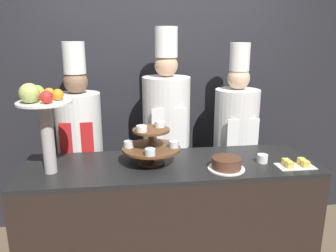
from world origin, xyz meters
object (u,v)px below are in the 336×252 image
(cup_white, at_px, (262,158))
(chef_center_left, at_px, (166,131))
(cake_round, at_px, (226,164))
(tiered_stand, at_px, (151,144))
(fruit_pedestal, at_px, (43,112))
(chef_left, at_px, (80,142))
(cake_square_tray, at_px, (295,164))
(chef_center_right, at_px, (235,137))

(cup_white, distance_m, chef_center_left, 0.85)
(chef_center_left, bearing_deg, cake_round, -63.11)
(tiered_stand, relative_size, chef_center_left, 0.22)
(tiered_stand, bearing_deg, fruit_pedestal, -174.04)
(cup_white, relative_size, chef_left, 0.04)
(fruit_pedestal, relative_size, cup_white, 7.97)
(cake_square_tray, xyz_separation_m, chef_center_right, (-0.21, 0.67, -0.00))
(tiered_stand, xyz_separation_m, cake_round, (0.50, -0.16, -0.11))
(cup_white, bearing_deg, chef_center_right, 91.01)
(cake_round, bearing_deg, tiered_stand, 161.72)
(cake_square_tray, bearing_deg, chef_left, 156.45)
(cup_white, height_order, chef_center_right, chef_center_right)
(cake_round, bearing_deg, fruit_pedestal, 175.55)
(chef_left, bearing_deg, cup_white, -22.86)
(cake_square_tray, bearing_deg, chef_center_left, 140.66)
(fruit_pedestal, distance_m, cake_round, 1.25)
(fruit_pedestal, relative_size, cake_round, 2.39)
(tiered_stand, height_order, cake_round, tiered_stand)
(cake_round, relative_size, cake_square_tray, 0.98)
(fruit_pedestal, bearing_deg, chef_left, 76.72)
(cup_white, bearing_deg, cake_round, -163.59)
(chef_left, bearing_deg, chef_center_right, -0.00)
(tiered_stand, xyz_separation_m, fruit_pedestal, (-0.69, -0.07, 0.27))
(tiered_stand, bearing_deg, chef_left, 138.68)
(cake_round, relative_size, chef_left, 0.14)
(cake_round, relative_size, chef_center_left, 0.13)
(cup_white, height_order, cake_square_tray, cup_white)
(chef_center_left, bearing_deg, cup_white, -42.29)
(chef_center_left, distance_m, chef_center_right, 0.62)
(tiered_stand, distance_m, cake_round, 0.54)
(chef_center_right, bearing_deg, cake_round, -113.37)
(fruit_pedestal, height_order, cup_white, fruit_pedestal)
(chef_center_left, xyz_separation_m, chef_center_right, (0.62, -0.00, -0.08))
(cake_square_tray, height_order, chef_left, chef_left)
(chef_center_left, bearing_deg, fruit_pedestal, -146.72)
(cake_round, height_order, cup_white, cake_round)
(cup_white, bearing_deg, chef_center_left, 137.71)
(fruit_pedestal, bearing_deg, cake_round, -4.45)
(tiered_stand, relative_size, fruit_pedestal, 0.68)
(cake_round, bearing_deg, cake_square_tray, -2.20)
(chef_center_left, bearing_deg, cake_square_tray, -39.34)
(fruit_pedestal, distance_m, cup_white, 1.53)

